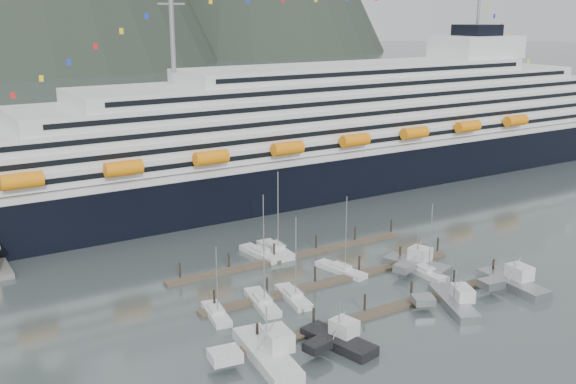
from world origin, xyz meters
The scene contains 17 objects.
ground centered at (0.00, 0.00, 0.00)m, with size 1600.00×1600.00×0.00m, color #455251.
cruise_ship centered at (30.03, 54.94, 12.04)m, with size 210.00×30.40×50.30m.
dock_near centered at (-4.93, -9.95, 0.31)m, with size 48.18×2.28×3.20m.
dock_mid centered at (-4.93, 3.05, 0.31)m, with size 48.18×2.28×3.20m.
dock_far centered at (-4.93, 16.05, 0.31)m, with size 48.18×2.28×3.20m.
sailboat_a centered at (-27.00, 1.48, 0.40)m, with size 3.75×8.61×11.36m.
sailboat_b centered at (-19.41, 1.38, 0.42)m, with size 4.54×10.57×13.55m.
sailboat_c centered at (-14.36, 0.62, 0.42)m, with size 4.02×9.68×13.93m.
sailboat_d centered at (-1.49, 5.93, 0.41)m, with size 4.38×10.33×13.92m.
sailboat_e centered at (-9.17, 19.99, 0.41)m, with size 3.70×10.27×12.14m.
sailboat_f centered at (-5.98, 19.99, 0.46)m, with size 3.58×10.44×15.99m.
sailboat_h centered at (9.82, -2.50, 0.42)m, with size 2.84×9.03×13.11m.
trawler_a centered at (-27.17, -13.08, 0.99)m, with size 10.90×15.01×8.07m.
trawler_b centered at (-17.25, -15.03, 0.90)m, with size 8.86×11.37×7.05m.
trawler_c centered at (4.61, -14.09, 0.85)m, with size 10.36×13.00×6.46m.
trawler_d centered at (17.85, -13.95, 0.94)m, with size 9.45×12.76×7.49m.
trawler_e centered at (10.31, 0.22, 0.94)m, with size 9.90×12.06×7.47m.
Camera 1 is at (-65.30, -80.04, 42.77)m, focal length 42.00 mm.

